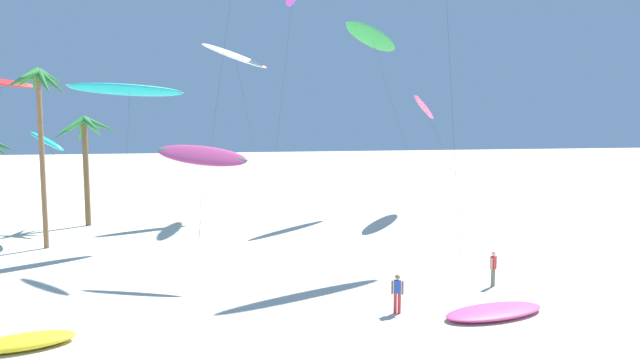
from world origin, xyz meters
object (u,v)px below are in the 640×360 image
palm_tree_4 (85,137)px  flying_kite_3 (46,141)px  flying_kite_5 (129,90)px  flying_kite_1 (372,37)px  flying_kite_11 (424,108)px  flying_kite_4 (202,155)px  person_near_left (493,267)px  flying_kite_8 (4,82)px  grounded_kite_2 (24,342)px  flying_kite_0 (235,56)px  palm_tree_2 (38,94)px  person_foreground_walker (397,292)px  grounded_kite_1 (494,311)px

palm_tree_4 → flying_kite_3: palm_tree_4 is taller
palm_tree_4 → flying_kite_5: (4.21, -8.54, 3.09)m
flying_kite_1 → flying_kite_11: flying_kite_1 is taller
flying_kite_4 → person_near_left: size_ratio=4.05×
flying_kite_1 → flying_kite_8: 34.28m
flying_kite_8 → grounded_kite_2: bearing=-73.0°
palm_tree_4 → flying_kite_4: bearing=-62.5°
flying_kite_0 → flying_kite_1: bearing=-6.0°
flying_kite_5 → flying_kite_3: bearing=138.3°
palm_tree_2 → person_foreground_walker: palm_tree_2 is taller
person_foreground_walker → flying_kite_4: bearing=135.2°
flying_kite_0 → grounded_kite_1: bearing=-72.7°
flying_kite_8 → flying_kite_11: (36.09, -13.45, -2.49)m
flying_kite_4 → grounded_kite_2: size_ratio=1.95×
palm_tree_4 → person_near_left: size_ratio=4.85×
flying_kite_8 → flying_kite_11: flying_kite_8 is taller
palm_tree_2 → person_foreground_walker: 25.08m
flying_kite_1 → flying_kite_8: flying_kite_1 is taller
grounded_kite_2 → person_near_left: person_near_left is taller
palm_tree_2 → flying_kite_1: flying_kite_1 is taller
palm_tree_2 → palm_tree_4: size_ratio=1.34×
grounded_kite_1 → grounded_kite_2: (-17.62, 0.72, 0.04)m
flying_kite_1 → flying_kite_0: bearing=174.0°
flying_kite_4 → palm_tree_4: bearing=117.5°
flying_kite_3 → grounded_kite_2: (4.04, -20.98, -6.35)m
flying_kite_3 → flying_kite_5: flying_kite_5 is taller
grounded_kite_2 → grounded_kite_1: bearing=-2.3°
flying_kite_0 → person_foreground_walker: flying_kite_0 is taller
palm_tree_4 → person_foreground_walker: (15.96, -23.64, -5.80)m
flying_kite_4 → grounded_kite_2: (-6.27, -7.96, -5.94)m
flying_kite_8 → grounded_kite_2: flying_kite_8 is taller
flying_kite_1 → person_near_left: flying_kite_1 is taller
flying_kite_1 → grounded_kite_2: (-20.66, -24.71, -14.70)m
flying_kite_5 → person_foreground_walker: (11.75, -15.10, -8.89)m
grounded_kite_1 → person_foreground_walker: bearing=163.4°
flying_kite_1 → person_near_left: bearing=-92.6°
flying_kite_3 → flying_kite_4: size_ratio=1.09×
palm_tree_2 → palm_tree_4: bearing=80.9°
palm_tree_4 → palm_tree_2: bearing=-99.1°
grounded_kite_2 → person_foreground_walker: size_ratio=2.17×
grounded_kite_1 → person_foreground_walker: (-3.74, 1.11, 0.72)m
flying_kite_3 → flying_kite_5: 8.85m
flying_kite_1 → flying_kite_5: flying_kite_1 is taller
flying_kite_3 → flying_kite_0: bearing=20.3°
person_foreground_walker → flying_kite_5: bearing=127.9°
person_near_left → flying_kite_11: bearing=75.8°
flying_kite_5 → flying_kite_8: flying_kite_8 is taller
flying_kite_3 → person_near_left: size_ratio=4.40×
flying_kite_8 → person_foreground_walker: 45.49m
flying_kite_4 → person_near_left: flying_kite_4 is taller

